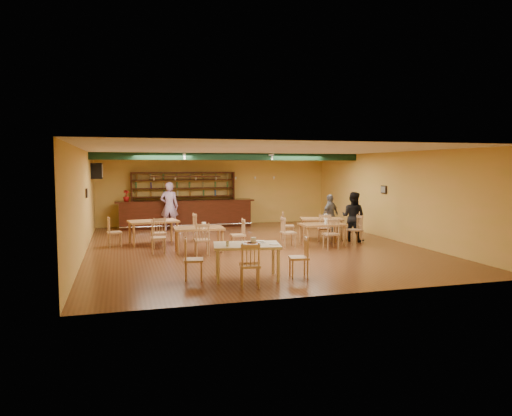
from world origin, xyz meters
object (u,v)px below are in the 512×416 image
object	(u,v)px
dining_table_c	(199,239)
patron_right_a	(353,217)
dining_table_b	(321,229)
dining_table_d	(322,234)
patron_bar	(169,206)
bar_counter	(186,214)
dining_table_a	(154,232)
near_table	(247,261)

from	to	relation	value
dining_table_c	patron_right_a	size ratio (longest dim) A/B	0.87
dining_table_b	dining_table_d	size ratio (longest dim) A/B	1.03
patron_bar	bar_counter	bearing A→B (deg)	-121.26
dining_table_c	dining_table_d	xyz separation A→B (m)	(3.97, 0.06, -0.01)
bar_counter	patron_right_a	distance (m)	7.15
bar_counter	dining_table_c	xyz separation A→B (m)	(-0.37, -5.70, -0.20)
dining_table_b	bar_counter	bearing A→B (deg)	148.95
dining_table_d	dining_table_c	bearing A→B (deg)	-178.81
dining_table_a	dining_table_c	xyz separation A→B (m)	(1.20, -1.77, -0.02)
dining_table_a	near_table	xyz separation A→B (m)	(1.69, -5.46, 0.01)
dining_table_a	patron_right_a	world-z (taller)	patron_right_a
dining_table_a	dining_table_c	distance (m)	2.14
dining_table_c	patron_right_a	bearing A→B (deg)	7.83
dining_table_c	near_table	bearing A→B (deg)	-80.29
near_table	patron_bar	world-z (taller)	patron_bar
dining_table_b	patron_bar	size ratio (longest dim) A/B	0.75
dining_table_d	patron_right_a	distance (m)	1.49
dining_table_a	near_table	distance (m)	5.71
dining_table_b	near_table	distance (m)	6.42
dining_table_a	near_table	world-z (taller)	near_table
dining_table_a	dining_table_b	bearing A→B (deg)	-12.79
near_table	dining_table_a	bearing A→B (deg)	116.92
dining_table_c	dining_table_d	size ratio (longest dim) A/B	1.04
bar_counter	dining_table_c	distance (m)	5.72
dining_table_b	dining_table_c	size ratio (longest dim) A/B	0.99
bar_counter	near_table	bearing A→B (deg)	-89.27
near_table	patron_right_a	distance (m)	6.41
dining_table_c	dining_table_d	distance (m)	3.97
dining_table_a	patron_bar	world-z (taller)	patron_bar
dining_table_a	near_table	size ratio (longest dim) A/B	1.05
patron_bar	near_table	bearing A→B (deg)	106.90
bar_counter	patron_right_a	size ratio (longest dim) A/B	3.37
dining_table_b	patron_bar	xyz separation A→B (m)	(-4.88, 3.55, 0.60)
patron_bar	dining_table_a	bearing A→B (deg)	86.31
dining_table_a	dining_table_c	size ratio (longest dim) A/B	1.06
patron_right_a	near_table	bearing A→B (deg)	90.89
bar_counter	dining_table_c	world-z (taller)	bar_counter
dining_table_a	patron_bar	distance (m)	3.26
dining_table_c	near_table	xyz separation A→B (m)	(0.49, -3.68, 0.03)
bar_counter	near_table	distance (m)	9.39
dining_table_b	near_table	xyz separation A→B (m)	(-4.01, -5.01, 0.03)
dining_table_a	dining_table_c	bearing A→B (deg)	-64.30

